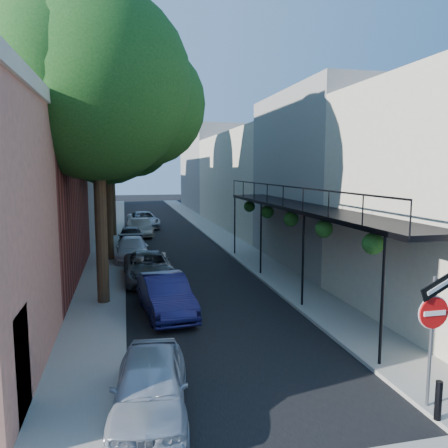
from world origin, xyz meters
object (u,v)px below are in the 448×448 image
parked_car_a (150,386)px  parked_car_d (132,249)px  sign_post (434,318)px  oak_far (117,125)px  parked_car_b (165,295)px  bollard (438,400)px  oak_mid (113,132)px  oak_near (109,90)px  parked_car_c (149,267)px  parked_car_f (140,228)px  parked_car_g (143,220)px  parked_car_e (131,237)px

parked_car_a → parked_car_d: (-0.07, 15.80, -0.02)m
sign_post → oak_far: size_ratio=0.25×
parked_car_b → parked_car_d: (-0.97, 9.52, -0.06)m
sign_post → bollard: sign_post is taller
oak_far → parked_car_b: bearing=-84.8°
oak_mid → sign_post: bearing=-69.1°
oak_near → parked_car_d: 10.59m
parked_car_a → oak_near: bearing=102.1°
parked_car_c → parked_car_a: bearing=-94.0°
oak_mid → parked_car_f: size_ratio=2.54×
parked_car_d → parked_car_g: size_ratio=0.86×
sign_post → parked_car_f: sign_post is taller
oak_far → parked_car_a: size_ratio=3.15×
oak_mid → parked_car_d: oak_mid is taller
oak_near → parked_car_e: (0.77, 12.09, -7.21)m
parked_car_c → parked_car_f: parked_car_f is taller
oak_mid → parked_car_c: bearing=-73.9°
parked_car_a → parked_car_e: parked_car_e is taller
parked_car_a → parked_car_g: bearing=93.9°
oak_mid → bollard: bearing=-70.1°
parked_car_a → parked_car_f: size_ratio=0.94×
parked_car_f → parked_car_g: 4.85m
bollard → oak_far: size_ratio=0.07×
oak_mid → parked_car_b: 11.83m
parked_car_d → parked_car_e: parked_car_e is taller
bollard → parked_car_c: (-4.95, 12.63, 0.13)m
parked_car_g → parked_car_a: bearing=-98.1°
oak_far → parked_car_g: (1.95, 4.17, -7.56)m
parked_car_c → parked_car_f: 13.47m
parked_car_b → parked_car_g: bearing=83.1°
sign_post → parked_car_b: 8.96m
oak_mid → parked_car_c: 8.32m
sign_post → oak_far: (-6.51, 26.30, 6.22)m
bollard → oak_far: (-6.35, 26.77, 7.74)m
parked_car_e → parked_car_f: size_ratio=0.97×
oak_far → parked_car_e: oak_far is taller
bollard → oak_mid: 19.96m
parked_car_d → parked_car_e: size_ratio=1.11×
oak_near → oak_mid: size_ratio=1.12×
parked_car_c → parked_car_f: size_ratio=1.16×
sign_post → parked_car_d: bearing=108.7°
parked_car_a → sign_post: bearing=-5.4°
parked_car_f → oak_mid: bearing=-107.3°
oak_near → parked_car_f: bearing=84.7°
sign_post → parked_car_f: size_ratio=0.74×
parked_car_a → parked_car_b: parked_car_b is taller
sign_post → oak_mid: (-6.58, 17.26, 5.02)m
parked_car_b → bollard: bearing=-66.0°
sign_post → parked_car_d: size_ratio=0.69×
parked_car_f → parked_car_e: bearing=-106.7°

